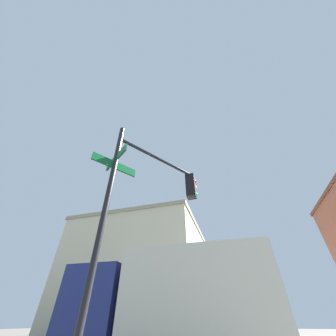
# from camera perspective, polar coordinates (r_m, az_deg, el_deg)

# --- Properties ---
(traffic_signal_near) EXTENTS (2.03, 2.78, 5.72)m
(traffic_signal_near) POSITION_cam_1_polar(r_m,az_deg,el_deg) (5.05, -4.09, -7.76)
(traffic_signal_near) COLOR black
(traffic_signal_near) RESTS_ON ground_plane
(building_stucco) EXTENTS (14.49, 20.70, 11.34)m
(building_stucco) POSITION_cam_1_polar(r_m,az_deg,el_deg) (30.12, -4.79, -29.91)
(building_stucco) COLOR beige
(building_stucco) RESTS_ON ground_plane
(box_truck_second) EXTENTS (7.31, 2.64, 3.64)m
(box_truck_second) POSITION_cam_1_polar(r_m,az_deg,el_deg) (8.22, 0.89, -34.84)
(box_truck_second) COLOR navy
(box_truck_second) RESTS_ON ground_plane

